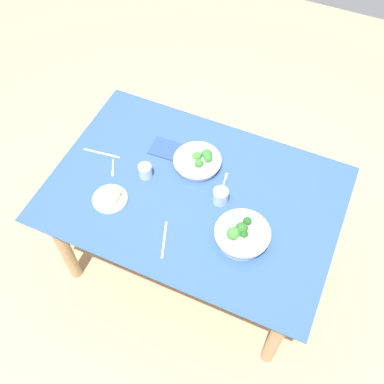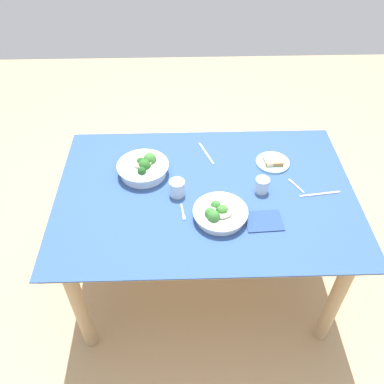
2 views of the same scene
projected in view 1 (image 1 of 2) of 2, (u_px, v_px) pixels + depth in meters
The scene contains 12 objects.
ground_plane at pixel (194, 258), 2.93m from camera, with size 6.00×6.00×0.00m, color tan.
dining_table at pixel (194, 204), 2.42m from camera, with size 1.47×1.00×0.73m.
broccoli_bowl_far at pixel (242, 235), 2.16m from camera, with size 0.26×0.26×0.10m.
broccoli_bowl_near at pixel (198, 161), 2.42m from camera, with size 0.25×0.25×0.08m.
bread_side_plate at pixel (110, 198), 2.31m from camera, with size 0.18×0.18×0.03m.
water_glass_center at pixel (221, 196), 2.28m from camera, with size 0.08×0.08×0.08m, color silver.
water_glass_side at pixel (145, 171), 2.37m from camera, with size 0.07×0.07×0.08m, color silver.
fork_by_far_bowl at pixel (225, 180), 2.38m from camera, with size 0.02×0.10×0.00m.
fork_by_near_bowl at pixel (113, 169), 2.42m from camera, with size 0.06×0.10×0.00m.
table_knife_left at pixel (164, 240), 2.18m from camera, with size 0.20×0.01×0.00m, color #B7B7BC.
table_knife_right at pixel (102, 153), 2.48m from camera, with size 0.21×0.01×0.00m, color #B7B7BC.
napkin_folded_upper at pixel (166, 149), 2.50m from camera, with size 0.17×0.13×0.01m, color navy.
Camera 1 is at (-0.53, 1.21, 2.65)m, focal length 43.21 mm.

